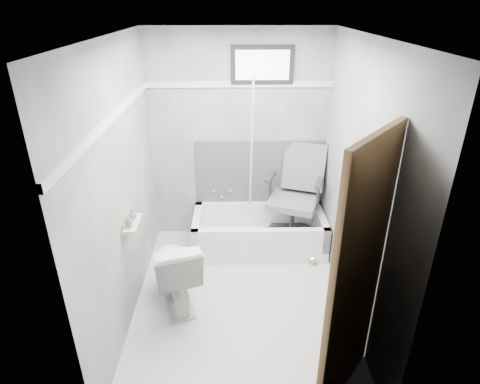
{
  "coord_description": "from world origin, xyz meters",
  "views": [
    {
      "loc": [
        -0.06,
        -3.05,
        2.64
      ],
      "look_at": [
        0.0,
        0.35,
        1.0
      ],
      "focal_mm": 30.0,
      "sensor_mm": 36.0,
      "label": 1
    }
  ],
  "objects_px": {
    "soap_bottle_a": "(129,221)",
    "soap_bottle_b": "(132,214)",
    "toilet": "(174,270)",
    "office_chair": "(293,195)",
    "bathtub": "(259,231)",
    "door": "(414,313)"
  },
  "relations": [
    {
      "from": "soap_bottle_a",
      "to": "soap_bottle_b",
      "type": "bearing_deg",
      "value": 90.0
    },
    {
      "from": "toilet",
      "to": "soap_bottle_a",
      "type": "bearing_deg",
      "value": 2.91
    },
    {
      "from": "office_chair",
      "to": "toilet",
      "type": "relative_size",
      "value": 1.43
    },
    {
      "from": "bathtub",
      "to": "door",
      "type": "xyz_separation_m",
      "value": [
        0.75,
        -2.21,
        0.79
      ]
    },
    {
      "from": "soap_bottle_a",
      "to": "toilet",
      "type": "bearing_deg",
      "value": 21.31
    },
    {
      "from": "office_chair",
      "to": "soap_bottle_b",
      "type": "distance_m",
      "value": 1.85
    },
    {
      "from": "soap_bottle_a",
      "to": "soap_bottle_b",
      "type": "distance_m",
      "value": 0.14
    },
    {
      "from": "door",
      "to": "soap_bottle_b",
      "type": "distance_m",
      "value": 2.32
    },
    {
      "from": "toilet",
      "to": "soap_bottle_b",
      "type": "distance_m",
      "value": 0.67
    },
    {
      "from": "soap_bottle_b",
      "to": "toilet",
      "type": "bearing_deg",
      "value": -2.72
    },
    {
      "from": "office_chair",
      "to": "door",
      "type": "bearing_deg",
      "value": -60.54
    },
    {
      "from": "bathtub",
      "to": "soap_bottle_b",
      "type": "xyz_separation_m",
      "value": [
        -1.17,
        -0.92,
        0.75
      ]
    },
    {
      "from": "office_chair",
      "to": "soap_bottle_a",
      "type": "distance_m",
      "value": 1.93
    },
    {
      "from": "toilet",
      "to": "door",
      "type": "height_order",
      "value": "door"
    },
    {
      "from": "door",
      "to": "bathtub",
      "type": "bearing_deg",
      "value": 108.75
    },
    {
      "from": "door",
      "to": "toilet",
      "type": "bearing_deg",
      "value": 141.37
    },
    {
      "from": "bathtub",
      "to": "door",
      "type": "height_order",
      "value": "door"
    },
    {
      "from": "soap_bottle_b",
      "to": "office_chair",
      "type": "bearing_deg",
      "value": 31.72
    },
    {
      "from": "office_chair",
      "to": "bathtub",
      "type": "bearing_deg",
      "value": -153.52
    },
    {
      "from": "office_chair",
      "to": "door",
      "type": "relative_size",
      "value": 0.53
    },
    {
      "from": "office_chair",
      "to": "door",
      "type": "distance_m",
      "value": 2.31
    },
    {
      "from": "toilet",
      "to": "soap_bottle_b",
      "type": "relative_size",
      "value": 8.63
    }
  ]
}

